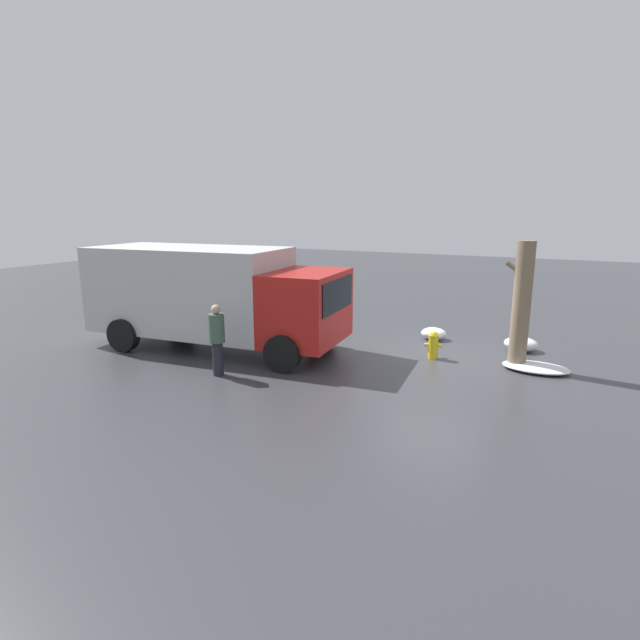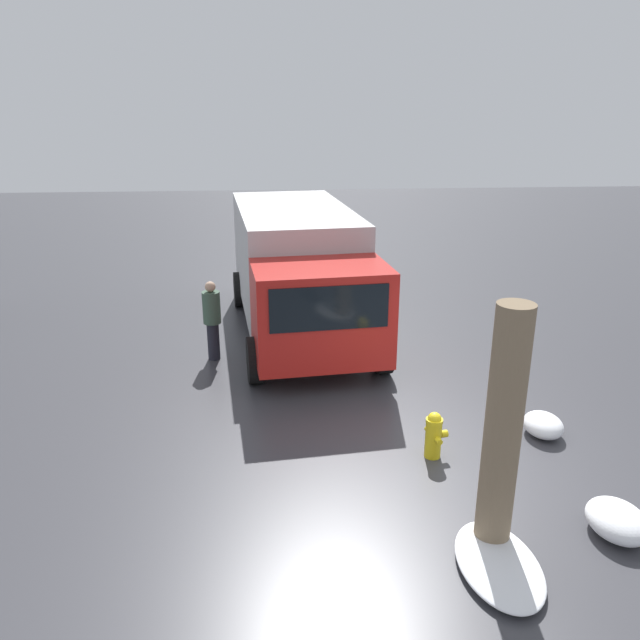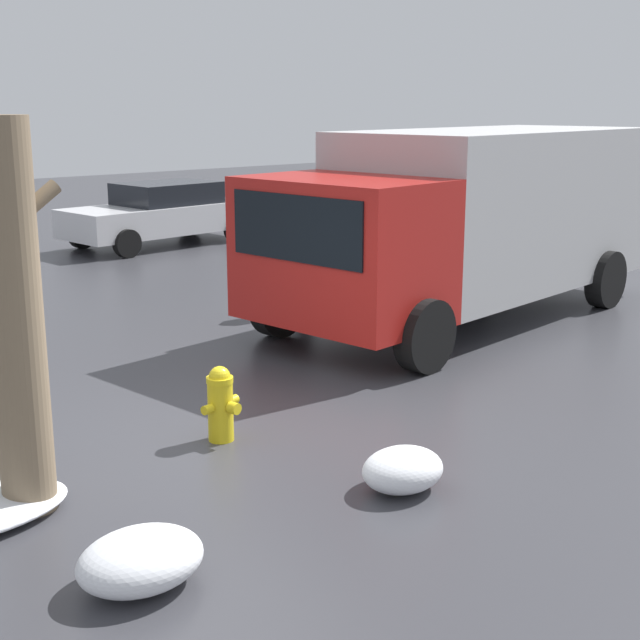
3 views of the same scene
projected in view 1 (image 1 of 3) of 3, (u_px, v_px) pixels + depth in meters
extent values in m
plane|color=#38383D|center=(433.00, 359.00, 12.88)|extent=(60.00, 60.00, 0.00)
cylinder|color=yellow|center=(433.00, 348.00, 12.82)|extent=(0.24, 0.24, 0.58)
cylinder|color=yellow|center=(434.00, 336.00, 12.75)|extent=(0.26, 0.26, 0.06)
sphere|color=yellow|center=(434.00, 335.00, 12.75)|extent=(0.21, 0.21, 0.21)
cylinder|color=yellow|center=(434.00, 343.00, 12.97)|extent=(0.13, 0.12, 0.11)
cylinder|color=yellow|center=(426.00, 345.00, 12.85)|extent=(0.12, 0.11, 0.09)
cylinder|color=yellow|center=(440.00, 346.00, 12.76)|extent=(0.12, 0.11, 0.09)
cylinder|color=#7F6B51|center=(521.00, 306.00, 11.84)|extent=(0.42, 0.42, 3.07)
cylinder|color=#7F6B51|center=(516.00, 269.00, 11.73)|extent=(0.48, 0.12, 0.39)
cube|color=red|center=(306.00, 307.00, 12.64)|extent=(1.92, 2.66, 1.80)
cube|color=black|center=(338.00, 295.00, 12.25)|extent=(0.25, 2.09, 0.79)
cube|color=#BCBCBC|center=(190.00, 289.00, 13.84)|extent=(5.58, 3.03, 2.31)
cylinder|color=black|center=(321.00, 330.00, 13.99)|extent=(0.92, 0.37, 0.90)
cylinder|color=black|center=(283.00, 354.00, 11.73)|extent=(0.92, 0.37, 0.90)
cylinder|color=black|center=(181.00, 317.00, 15.70)|extent=(0.92, 0.37, 0.90)
cylinder|color=black|center=(123.00, 335.00, 13.44)|extent=(0.92, 0.37, 0.90)
cylinder|color=#23232D|center=(218.00, 359.00, 11.53)|extent=(0.25, 0.25, 0.79)
cylinder|color=#3F5947|center=(217.00, 328.00, 11.37)|extent=(0.36, 0.36, 0.66)
sphere|color=tan|center=(216.00, 309.00, 11.27)|extent=(0.21, 0.21, 0.21)
ellipsoid|color=white|center=(536.00, 367.00, 11.90)|extent=(1.53, 0.93, 0.17)
ellipsoid|color=white|center=(434.00, 334.00, 14.73)|extent=(0.74, 0.61, 0.36)
ellipsoid|color=white|center=(521.00, 344.00, 13.56)|extent=(0.88, 0.72, 0.38)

